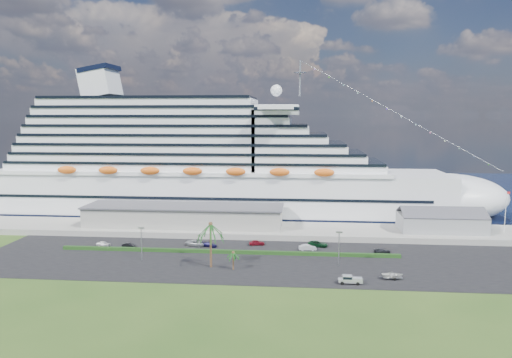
# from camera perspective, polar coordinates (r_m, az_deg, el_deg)

# --- Properties ---
(ground) EXTENTS (420.00, 420.00, 0.00)m
(ground) POSITION_cam_1_polar(r_m,az_deg,el_deg) (114.43, -0.52, -10.82)
(ground) COLOR #294918
(ground) RESTS_ON ground
(asphalt_lot) EXTENTS (140.00, 38.00, 0.12)m
(asphalt_lot) POSITION_cam_1_polar(r_m,az_deg,el_deg) (124.87, 0.00, -9.23)
(asphalt_lot) COLOR black
(asphalt_lot) RESTS_ON ground
(wharf) EXTENTS (240.00, 20.00, 1.80)m
(wharf) POSITION_cam_1_polar(r_m,az_deg,el_deg) (152.61, 1.02, -5.85)
(wharf) COLOR gray
(wharf) RESTS_ON ground
(water) EXTENTS (420.00, 160.00, 0.02)m
(water) POSITION_cam_1_polar(r_m,az_deg,el_deg) (241.10, 2.63, -1.22)
(water) COLOR black
(water) RESTS_ON ground
(cruise_ship) EXTENTS (191.00, 38.00, 54.00)m
(cruise_ship) POSITION_cam_1_polar(r_m,az_deg,el_deg) (176.29, -5.38, 1.10)
(cruise_ship) COLOR silver
(cruise_ship) RESTS_ON ground
(terminal_building) EXTENTS (61.00, 15.00, 6.30)m
(terminal_building) POSITION_cam_1_polar(r_m,az_deg,el_deg) (155.57, -8.22, -4.12)
(terminal_building) COLOR gray
(terminal_building) RESTS_ON wharf
(port_shed) EXTENTS (24.00, 12.31, 7.37)m
(port_shed) POSITION_cam_1_polar(r_m,az_deg,el_deg) (156.87, 20.39, -4.64)
(port_shed) COLOR gray
(port_shed) RESTS_ON wharf
(flagpole) EXTENTS (1.08, 0.16, 12.00)m
(flagpole) POSITION_cam_1_polar(r_m,az_deg,el_deg) (161.82, 26.64, -3.21)
(flagpole) COLOR silver
(flagpole) RESTS_ON wharf
(hedge) EXTENTS (88.00, 1.10, 0.90)m
(hedge) POSITION_cam_1_polar(r_m,az_deg,el_deg) (130.44, -3.33, -8.29)
(hedge) COLOR black
(hedge) RESTS_ON asphalt_lot
(lamp_post_left) EXTENTS (1.60, 0.35, 8.27)m
(lamp_post_left) POSITION_cam_1_polar(r_m,az_deg,el_deg) (126.28, -12.97, -6.75)
(lamp_post_left) COLOR gray
(lamp_post_left) RESTS_ON asphalt_lot
(lamp_post_right) EXTENTS (1.60, 0.35, 8.27)m
(lamp_post_right) POSITION_cam_1_polar(r_m,az_deg,el_deg) (120.40, 9.47, -7.35)
(lamp_post_right) COLOR gray
(lamp_post_right) RESTS_ON asphalt_lot
(palm_tall) EXTENTS (8.82, 8.82, 11.13)m
(palm_tall) POSITION_cam_1_polar(r_m,az_deg,el_deg) (117.18, -5.22, -5.75)
(palm_tall) COLOR #47301E
(palm_tall) RESTS_ON ground
(palm_short) EXTENTS (3.53, 3.53, 4.56)m
(palm_short) POSITION_cam_1_polar(r_m,az_deg,el_deg) (116.26, -2.62, -8.65)
(palm_short) COLOR #47301E
(palm_short) RESTS_ON ground
(parked_car_0) EXTENTS (4.04, 2.10, 1.31)m
(parked_car_0) POSITION_cam_1_polar(r_m,az_deg,el_deg) (143.36, -17.02, -7.09)
(parked_car_0) COLOR silver
(parked_car_0) RESTS_ON asphalt_lot
(parked_car_1) EXTENTS (3.86, 1.93, 1.22)m
(parked_car_1) POSITION_cam_1_polar(r_m,az_deg,el_deg) (140.08, -14.33, -7.35)
(parked_car_1) COLOR black
(parked_car_1) RESTS_ON asphalt_lot
(parked_car_2) EXTENTS (6.01, 3.78, 1.55)m
(parked_car_2) POSITION_cam_1_polar(r_m,az_deg,el_deg) (138.38, -6.91, -7.28)
(parked_car_2) COLOR #9EA3A7
(parked_car_2) RESTS_ON asphalt_lot
(parked_car_3) EXTENTS (4.77, 3.24, 1.28)m
(parked_car_3) POSITION_cam_1_polar(r_m,az_deg,el_deg) (137.01, -5.35, -7.47)
(parked_car_3) COLOR #12113C
(parked_car_3) RESTS_ON asphalt_lot
(parked_car_4) EXTENTS (4.58, 2.58, 1.47)m
(parked_car_4) POSITION_cam_1_polar(r_m,az_deg,el_deg) (138.05, 0.09, -7.28)
(parked_car_4) COLOR maroon
(parked_car_4) RESTS_ON asphalt_lot
(parked_car_5) EXTENTS (4.75, 1.99, 1.53)m
(parked_car_5) POSITION_cam_1_polar(r_m,az_deg,el_deg) (133.68, 5.91, -7.79)
(parked_car_5) COLOR silver
(parked_car_5) RESTS_ON asphalt_lot
(parked_car_6) EXTENTS (5.85, 3.56, 1.52)m
(parked_car_6) POSITION_cam_1_polar(r_m,az_deg,el_deg) (137.70, 7.08, -7.36)
(parked_car_6) COLOR black
(parked_car_6) RESTS_ON asphalt_lot
(parked_car_7) EXTENTS (4.56, 2.54, 1.25)m
(parked_car_7) POSITION_cam_1_polar(r_m,az_deg,el_deg) (134.19, 14.22, -7.98)
(parked_car_7) COLOR black
(parked_car_7) RESTS_ON asphalt_lot
(pickup_truck) EXTENTS (5.08, 2.03, 1.78)m
(pickup_truck) POSITION_cam_1_polar(r_m,az_deg,el_deg) (109.42, 10.68, -11.20)
(pickup_truck) COLOR black
(pickup_truck) RESTS_ON asphalt_lot
(boat_trailer) EXTENTS (5.29, 3.60, 1.50)m
(boat_trailer) POSITION_cam_1_polar(r_m,az_deg,el_deg) (114.27, 15.34, -10.53)
(boat_trailer) COLOR gray
(boat_trailer) RESTS_ON asphalt_lot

